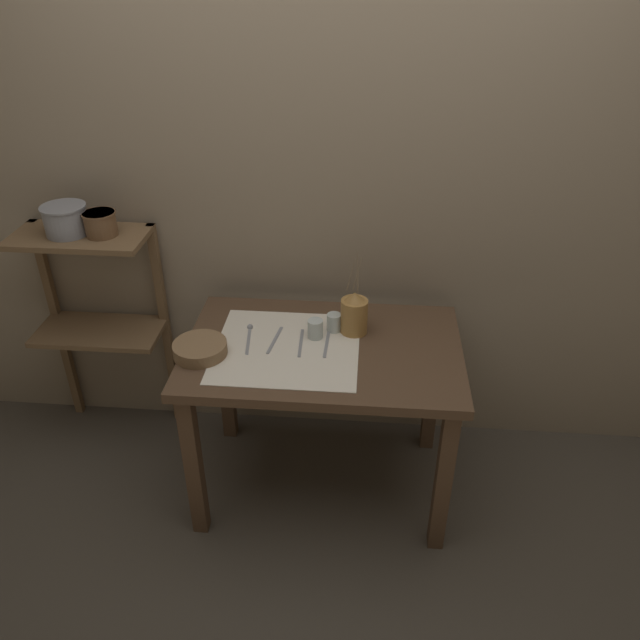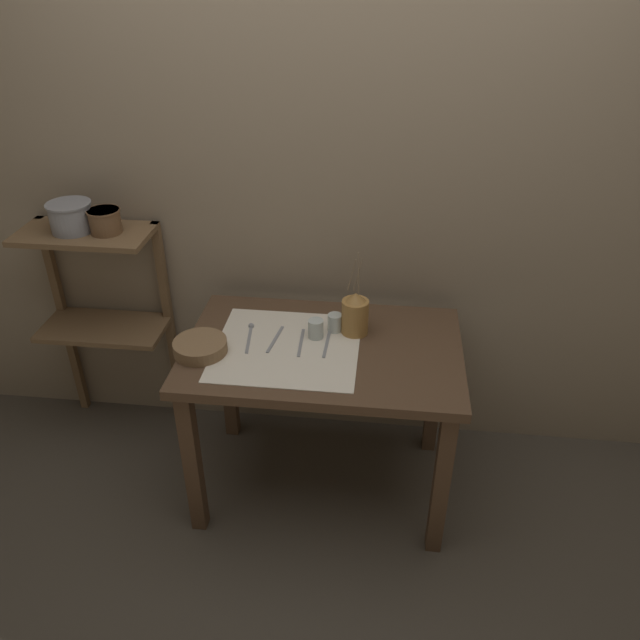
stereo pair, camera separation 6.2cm
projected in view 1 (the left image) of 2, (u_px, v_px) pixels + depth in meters
ground_plane at (323, 482)px, 2.83m from camera, size 12.00×12.00×0.00m
stone_wall_back at (332, 193)px, 2.60m from camera, size 7.00×0.06×2.40m
wooden_table at (323, 369)px, 2.50m from camera, size 1.08×0.71×0.74m
wooden_shelf_unit at (96, 298)px, 2.77m from camera, size 0.56×0.29×1.06m
linen_cloth at (287, 348)px, 2.43m from camera, size 0.56×0.53×0.00m
pitcher_with_flowers at (354, 314)px, 2.48m from camera, size 0.11×0.11×0.36m
wooden_bowl at (200, 349)px, 2.38m from camera, size 0.21×0.21×0.05m
glass_tumbler_near at (315, 329)px, 2.47m from camera, size 0.06×0.06×0.08m
glass_tumbler_far at (334, 322)px, 2.52m from camera, size 0.06×0.06×0.07m
spoon_inner at (249, 332)px, 2.51m from camera, size 0.04×0.21×0.02m
knife_center at (275, 340)px, 2.47m from camera, size 0.04×0.19×0.00m
fork_inner at (301, 343)px, 2.45m from camera, size 0.02×0.19×0.00m
fork_outer at (327, 343)px, 2.45m from camera, size 0.02×0.19×0.00m
metal_pot_large at (65, 219)px, 2.55m from camera, size 0.18×0.18×0.12m
metal_pot_small at (100, 223)px, 2.54m from camera, size 0.14×0.14×0.10m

